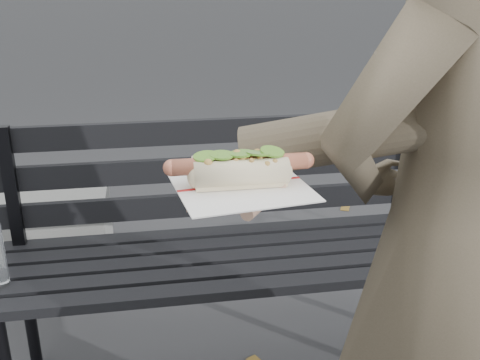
# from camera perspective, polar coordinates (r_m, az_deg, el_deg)

# --- Properties ---
(park_bench) EXTENTS (1.50, 0.44, 0.88)m
(park_bench) POSITION_cam_1_polar(r_m,az_deg,el_deg) (1.83, -2.04, -5.44)
(park_bench) COLOR black
(park_bench) RESTS_ON ground
(person) EXTENTS (0.70, 0.56, 1.66)m
(person) POSITION_cam_1_polar(r_m,az_deg,el_deg) (1.13, 20.60, -7.31)
(person) COLOR #4D4433
(person) RESTS_ON ground
(held_hotdog) EXTENTS (0.64, 0.30, 0.20)m
(held_hotdog) POSITION_cam_1_polar(r_m,az_deg,el_deg) (0.93, 11.62, 3.92)
(held_hotdog) COLOR #4D4433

